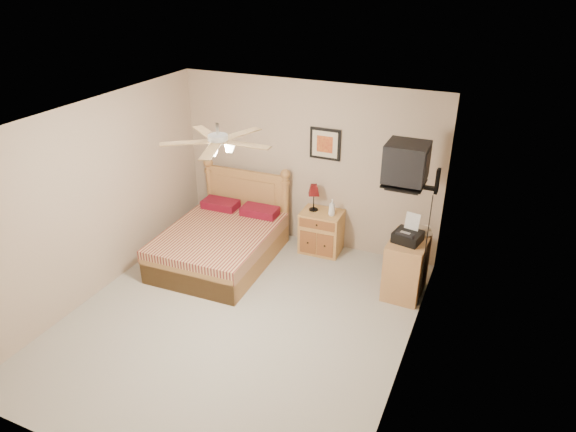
% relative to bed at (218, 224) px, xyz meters
% --- Properties ---
extents(floor, '(4.50, 4.50, 0.00)m').
position_rel_bed_xyz_m(floor, '(0.91, -1.12, -0.60)').
color(floor, '#9F9B90').
rests_on(floor, ground).
extents(ceiling, '(4.00, 4.50, 0.04)m').
position_rel_bed_xyz_m(ceiling, '(0.91, -1.12, 1.90)').
color(ceiling, white).
rests_on(ceiling, ground).
extents(wall_back, '(4.00, 0.04, 2.50)m').
position_rel_bed_xyz_m(wall_back, '(0.91, 1.13, 0.65)').
color(wall_back, tan).
rests_on(wall_back, ground).
extents(wall_front, '(4.00, 0.04, 2.50)m').
position_rel_bed_xyz_m(wall_front, '(0.91, -3.37, 0.65)').
color(wall_front, tan).
rests_on(wall_front, ground).
extents(wall_left, '(0.04, 4.50, 2.50)m').
position_rel_bed_xyz_m(wall_left, '(-1.09, -1.12, 0.65)').
color(wall_left, tan).
rests_on(wall_left, ground).
extents(wall_right, '(0.04, 4.50, 2.50)m').
position_rel_bed_xyz_m(wall_right, '(2.91, -1.12, 0.65)').
color(wall_right, tan).
rests_on(wall_right, ground).
extents(bed, '(1.48, 1.91, 1.20)m').
position_rel_bed_xyz_m(bed, '(0.00, 0.00, 0.00)').
color(bed, '#A46A40').
rests_on(bed, ground).
extents(nightstand, '(0.61, 0.47, 0.65)m').
position_rel_bed_xyz_m(nightstand, '(1.24, 0.88, -0.28)').
color(nightstand, '#AA7340').
rests_on(nightstand, ground).
extents(table_lamp, '(0.28, 0.28, 0.41)m').
position_rel_bed_xyz_m(table_lamp, '(1.10, 0.90, 0.25)').
color(table_lamp, '#4F090B').
rests_on(table_lamp, nightstand).
extents(lotion_bottle, '(0.12, 0.12, 0.25)m').
position_rel_bed_xyz_m(lotion_bottle, '(1.41, 0.85, 0.17)').
color(lotion_bottle, white).
rests_on(lotion_bottle, nightstand).
extents(framed_picture, '(0.46, 0.04, 0.46)m').
position_rel_bed_xyz_m(framed_picture, '(1.18, 1.11, 1.02)').
color(framed_picture, black).
rests_on(framed_picture, wall_back).
extents(dresser, '(0.48, 0.68, 0.79)m').
position_rel_bed_xyz_m(dresser, '(2.64, 0.29, -0.21)').
color(dresser, '#B17543').
rests_on(dresser, ground).
extents(fax_machine, '(0.39, 0.40, 0.35)m').
position_rel_bed_xyz_m(fax_machine, '(2.62, 0.26, 0.36)').
color(fax_machine, black).
rests_on(fax_machine, dresser).
extents(magazine_lower, '(0.30, 0.35, 0.03)m').
position_rel_bed_xyz_m(magazine_lower, '(2.64, 0.56, 0.20)').
color(magazine_lower, beige).
rests_on(magazine_lower, dresser).
extents(magazine_upper, '(0.26, 0.30, 0.02)m').
position_rel_bed_xyz_m(magazine_upper, '(2.63, 0.59, 0.23)').
color(magazine_upper, gray).
rests_on(magazine_upper, magazine_lower).
extents(wall_tv, '(0.56, 0.46, 0.58)m').
position_rel_bed_xyz_m(wall_tv, '(2.66, 0.22, 1.21)').
color(wall_tv, black).
rests_on(wall_tv, wall_right).
extents(ceiling_fan, '(1.14, 1.14, 0.28)m').
position_rel_bed_xyz_m(ceiling_fan, '(0.91, -1.32, 1.76)').
color(ceiling_fan, silver).
rests_on(ceiling_fan, ceiling).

